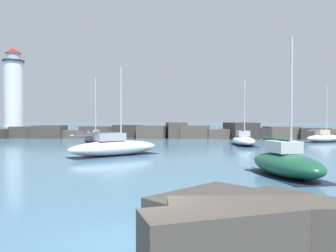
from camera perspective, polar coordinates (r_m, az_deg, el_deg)
ground_plane at (r=8.77m, az=-5.78°, el=-19.86°), size 600.00×600.00×0.00m
open_sea_beyond at (r=113.52m, az=3.04°, el=-0.36°), size 400.00×116.00×0.01m
breakwater_jetty at (r=53.39m, az=5.45°, el=-1.10°), size 69.05×6.90×2.59m
lighthouse at (r=61.02m, az=-25.29°, el=4.34°), size 4.11×4.11×15.04m
foreground_rocks at (r=10.24m, az=-7.28°, el=-13.77°), size 17.73×7.67×1.33m
sailboat_moored_1 at (r=28.50m, az=-9.35°, el=-3.66°), size 7.67×6.96×7.70m
sailboat_moored_2 at (r=40.49m, az=13.02°, el=-2.38°), size 2.45×7.19×7.80m
sailboat_moored_3 at (r=42.47m, az=-12.67°, el=-2.14°), size 1.72×6.06×8.41m
sailboat_moored_5 at (r=19.22m, az=19.86°, el=-6.09°), size 3.94×6.26×7.57m
sailboat_moored_6 at (r=49.26m, az=25.50°, el=-1.83°), size 5.78×3.74×7.69m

